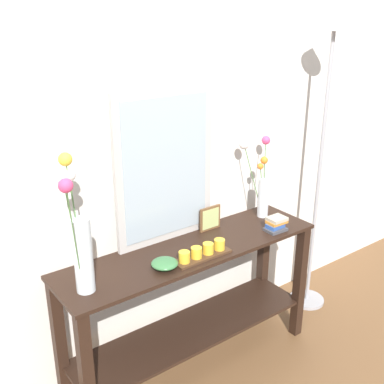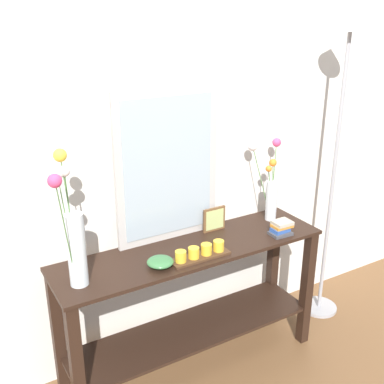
{
  "view_description": "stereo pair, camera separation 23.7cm",
  "coord_description": "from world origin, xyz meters",
  "px_view_note": "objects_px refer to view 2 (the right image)",
  "views": [
    {
      "loc": [
        -1.32,
        -1.78,
        1.93
      ],
      "look_at": [
        0.0,
        0.0,
        1.07
      ],
      "focal_mm": 44.37,
      "sensor_mm": 36.0,
      "label": 1
    },
    {
      "loc": [
        -1.12,
        -1.91,
        1.93
      ],
      "look_at": [
        0.0,
        0.0,
        1.07
      ],
      "focal_mm": 44.37,
      "sensor_mm": 36.0,
      "label": 2
    }
  ],
  "objects_px": {
    "tall_vase_left": "(73,234)",
    "decorative_bowl": "(160,262)",
    "candle_tray": "(200,253)",
    "console_table": "(192,294)",
    "mirror_leaning": "(168,167)",
    "vase_right": "(270,186)",
    "picture_frame_small": "(214,219)",
    "book_stack": "(281,228)",
    "floor_lamp": "(339,124)"
  },
  "relations": [
    {
      "from": "tall_vase_left",
      "to": "vase_right",
      "type": "bearing_deg",
      "value": 6.64
    },
    {
      "from": "book_stack",
      "to": "floor_lamp",
      "type": "bearing_deg",
      "value": 15.3
    },
    {
      "from": "book_stack",
      "to": "floor_lamp",
      "type": "xyz_separation_m",
      "value": [
        0.53,
        0.14,
        0.49
      ]
    },
    {
      "from": "tall_vase_left",
      "to": "candle_tray",
      "type": "relative_size",
      "value": 1.97
    },
    {
      "from": "mirror_leaning",
      "to": "vase_right",
      "type": "relative_size",
      "value": 1.74
    },
    {
      "from": "mirror_leaning",
      "to": "book_stack",
      "type": "relative_size",
      "value": 6.1
    },
    {
      "from": "tall_vase_left",
      "to": "book_stack",
      "type": "distance_m",
      "value": 1.16
    },
    {
      "from": "decorative_bowl",
      "to": "book_stack",
      "type": "height_order",
      "value": "book_stack"
    },
    {
      "from": "console_table",
      "to": "decorative_bowl",
      "type": "height_order",
      "value": "decorative_bowl"
    },
    {
      "from": "vase_right",
      "to": "book_stack",
      "type": "distance_m",
      "value": 0.28
    },
    {
      "from": "mirror_leaning",
      "to": "vase_right",
      "type": "height_order",
      "value": "mirror_leaning"
    },
    {
      "from": "console_table",
      "to": "floor_lamp",
      "type": "distance_m",
      "value": 1.32
    },
    {
      "from": "console_table",
      "to": "vase_right",
      "type": "relative_size",
      "value": 3.16
    },
    {
      "from": "console_table",
      "to": "mirror_leaning",
      "type": "xyz_separation_m",
      "value": [
        -0.05,
        0.16,
        0.69
      ]
    },
    {
      "from": "book_stack",
      "to": "console_table",
      "type": "bearing_deg",
      "value": 167.84
    },
    {
      "from": "decorative_bowl",
      "to": "book_stack",
      "type": "distance_m",
      "value": 0.74
    },
    {
      "from": "picture_frame_small",
      "to": "mirror_leaning",
      "type": "bearing_deg",
      "value": 169.65
    },
    {
      "from": "book_stack",
      "to": "floor_lamp",
      "type": "relative_size",
      "value": 0.07
    },
    {
      "from": "console_table",
      "to": "vase_right",
      "type": "height_order",
      "value": "vase_right"
    },
    {
      "from": "picture_frame_small",
      "to": "book_stack",
      "type": "relative_size",
      "value": 1.04
    },
    {
      "from": "tall_vase_left",
      "to": "decorative_bowl",
      "type": "relative_size",
      "value": 4.79
    },
    {
      "from": "book_stack",
      "to": "tall_vase_left",
      "type": "bearing_deg",
      "value": 176.64
    },
    {
      "from": "book_stack",
      "to": "floor_lamp",
      "type": "height_order",
      "value": "floor_lamp"
    },
    {
      "from": "mirror_leaning",
      "to": "picture_frame_small",
      "type": "xyz_separation_m",
      "value": [
        0.26,
        -0.05,
        -0.34
      ]
    },
    {
      "from": "vase_right",
      "to": "picture_frame_small",
      "type": "distance_m",
      "value": 0.4
    },
    {
      "from": "vase_right",
      "to": "book_stack",
      "type": "xyz_separation_m",
      "value": [
        -0.07,
        -0.21,
        -0.17
      ]
    },
    {
      "from": "decorative_bowl",
      "to": "book_stack",
      "type": "relative_size",
      "value": 0.98
    },
    {
      "from": "picture_frame_small",
      "to": "decorative_bowl",
      "type": "xyz_separation_m",
      "value": [
        -0.45,
        -0.21,
        -0.04
      ]
    },
    {
      "from": "console_table",
      "to": "mirror_leaning",
      "type": "relative_size",
      "value": 1.82
    },
    {
      "from": "candle_tray",
      "to": "floor_lamp",
      "type": "relative_size",
      "value": 0.17
    },
    {
      "from": "floor_lamp",
      "to": "tall_vase_left",
      "type": "bearing_deg",
      "value": -177.34
    },
    {
      "from": "vase_right",
      "to": "candle_tray",
      "type": "relative_size",
      "value": 1.47
    },
    {
      "from": "vase_right",
      "to": "decorative_bowl",
      "type": "xyz_separation_m",
      "value": [
        -0.82,
        -0.19,
        -0.18
      ]
    },
    {
      "from": "tall_vase_left",
      "to": "decorative_bowl",
      "type": "bearing_deg",
      "value": -7.26
    },
    {
      "from": "tall_vase_left",
      "to": "candle_tray",
      "type": "distance_m",
      "value": 0.65
    },
    {
      "from": "console_table",
      "to": "decorative_bowl",
      "type": "bearing_deg",
      "value": -158.17
    },
    {
      "from": "tall_vase_left",
      "to": "decorative_bowl",
      "type": "distance_m",
      "value": 0.46
    },
    {
      "from": "vase_right",
      "to": "candle_tray",
      "type": "distance_m",
      "value": 0.66
    },
    {
      "from": "candle_tray",
      "to": "book_stack",
      "type": "bearing_deg",
      "value": 0.58
    },
    {
      "from": "picture_frame_small",
      "to": "vase_right",
      "type": "bearing_deg",
      "value": -2.94
    },
    {
      "from": "vase_right",
      "to": "decorative_bowl",
      "type": "distance_m",
      "value": 0.86
    },
    {
      "from": "decorative_bowl",
      "to": "floor_lamp",
      "type": "height_order",
      "value": "floor_lamp"
    },
    {
      "from": "decorative_bowl",
      "to": "floor_lamp",
      "type": "relative_size",
      "value": 0.07
    },
    {
      "from": "mirror_leaning",
      "to": "picture_frame_small",
      "type": "distance_m",
      "value": 0.43
    },
    {
      "from": "picture_frame_small",
      "to": "floor_lamp",
      "type": "relative_size",
      "value": 0.07
    },
    {
      "from": "console_table",
      "to": "candle_tray",
      "type": "height_order",
      "value": "candle_tray"
    },
    {
      "from": "tall_vase_left",
      "to": "candle_tray",
      "type": "xyz_separation_m",
      "value": [
        0.61,
        -0.07,
        -0.23
      ]
    },
    {
      "from": "console_table",
      "to": "tall_vase_left",
      "type": "distance_m",
      "value": 0.83
    },
    {
      "from": "vase_right",
      "to": "mirror_leaning",
      "type": "bearing_deg",
      "value": 173.96
    },
    {
      "from": "decorative_bowl",
      "to": "tall_vase_left",
      "type": "bearing_deg",
      "value": 172.74
    }
  ]
}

